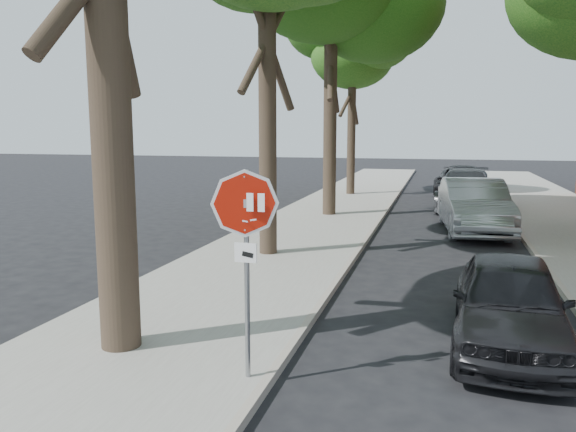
% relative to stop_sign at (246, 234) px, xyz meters
% --- Properties ---
extents(ground, '(120.00, 120.00, 0.00)m').
position_rel_stop_sign_xyz_m(ground, '(0.70, 0.03, -1.95)').
color(ground, black).
rests_on(ground, ground).
extents(sidewalk_left, '(4.00, 55.00, 0.12)m').
position_rel_stop_sign_xyz_m(sidewalk_left, '(-1.80, 12.03, -1.89)').
color(sidewalk_left, gray).
rests_on(sidewalk_left, ground).
extents(curb_left, '(0.12, 55.00, 0.13)m').
position_rel_stop_sign_xyz_m(curb_left, '(0.25, 12.03, -1.88)').
color(curb_left, '#9E9384').
rests_on(curb_left, ground).
extents(curb_right, '(0.12, 55.00, 0.13)m').
position_rel_stop_sign_xyz_m(curb_right, '(4.65, 12.03, -1.88)').
color(curb_right, '#9E9384').
rests_on(curb_right, ground).
extents(stop_sign, '(0.76, 0.34, 2.61)m').
position_rel_stop_sign_xyz_m(stop_sign, '(0.00, 0.00, 0.00)').
color(stop_sign, gray).
rests_on(stop_sign, sidewalk_left).
extents(tree_far, '(5.29, 4.91, 9.33)m').
position_rel_stop_sign_xyz_m(tree_far, '(-2.02, 21.14, 5.26)').
color(tree_far, black).
rests_on(tree_far, sidewalk_left).
extents(car_a, '(1.81, 4.04, 1.35)m').
position_rel_stop_sign_xyz_m(car_a, '(3.30, 2.28, -1.27)').
color(car_a, black).
rests_on(car_a, ground).
extents(car_b, '(2.26, 5.25, 1.68)m').
position_rel_stop_sign_xyz_m(car_b, '(3.30, 12.10, -1.11)').
color(car_b, '#999CA0').
rests_on(car_b, ground).
extents(car_c, '(2.49, 5.65, 1.62)m').
position_rel_stop_sign_xyz_m(car_c, '(3.24, 17.73, -1.14)').
color(car_c, '#4B4C50').
rests_on(car_c, ground).
extents(car_d, '(2.86, 5.38, 1.44)m').
position_rel_stop_sign_xyz_m(car_d, '(3.30, 23.40, -1.23)').
color(car_d, black).
rests_on(car_d, ground).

